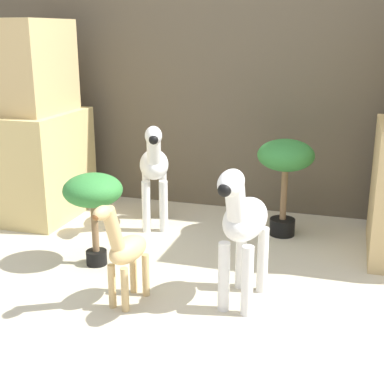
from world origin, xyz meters
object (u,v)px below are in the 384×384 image
(zebra_right, at_px, (243,224))
(potted_palm_back, at_px, (285,163))
(zebra_left, at_px, (154,167))
(giraffe_figurine, at_px, (125,250))
(potted_palm_front, at_px, (93,195))

(zebra_right, bearing_deg, potted_palm_back, 85.94)
(potted_palm_back, bearing_deg, zebra_left, -173.41)
(zebra_right, distance_m, giraffe_figurine, 0.55)
(zebra_right, xyz_separation_m, zebra_left, (-0.75, 0.86, 0.00))
(giraffe_figurine, height_order, potted_palm_back, potted_palm_back)
(giraffe_figurine, distance_m, potted_palm_front, 0.51)
(zebra_left, xyz_separation_m, giraffe_figurine, (0.23, -1.01, -0.13))
(giraffe_figurine, height_order, potted_palm_front, giraffe_figurine)
(zebra_right, height_order, zebra_left, same)
(potted_palm_front, xyz_separation_m, potted_palm_back, (0.92, 0.74, 0.06))
(giraffe_figurine, bearing_deg, potted_palm_front, 132.71)
(zebra_left, relative_size, potted_palm_back, 1.14)
(zebra_left, bearing_deg, zebra_right, -48.80)
(zebra_right, relative_size, potted_palm_back, 1.14)
(zebra_left, distance_m, giraffe_figurine, 1.05)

